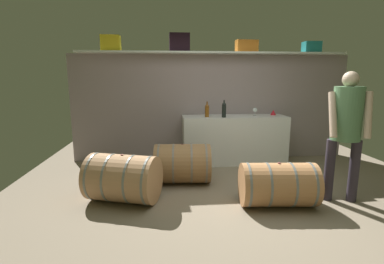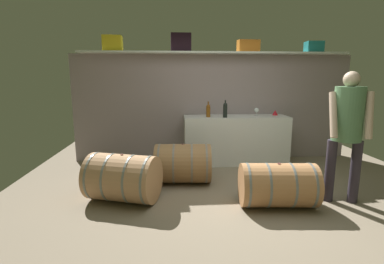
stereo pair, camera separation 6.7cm
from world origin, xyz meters
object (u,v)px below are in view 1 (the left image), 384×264
object	(u,v)px
toolcase_teal	(311,47)
wine_bottle_dark	(224,110)
wine_bottle_amber	(207,110)
winemaker_pouring	(346,124)
toolcase_orange	(247,46)
toolcase_black	(179,43)
toolcase_yellow	(111,43)
wine_barrel_far	(182,163)
wine_glass	(255,110)
wine_barrel_flank	(278,184)
red_funnel	(273,112)
work_cabinet	(234,139)
wine_barrel_near	(123,178)

from	to	relation	value
toolcase_teal	wine_bottle_dark	size ratio (longest dim) A/B	0.97
wine_bottle_amber	winemaker_pouring	world-z (taller)	winemaker_pouring
toolcase_orange	toolcase_black	bearing A→B (deg)	175.86
toolcase_yellow	toolcase_teal	size ratio (longest dim) A/B	1.10
wine_bottle_amber	wine_barrel_far	xyz separation A→B (m)	(-0.51, -0.92, -0.72)
wine_bottle_amber	wine_glass	size ratio (longest dim) A/B	1.83
wine_barrel_flank	red_funnel	bearing A→B (deg)	76.67
wine_bottle_dark	wine_glass	size ratio (longest dim) A/B	2.02
wine_glass	work_cabinet	bearing A→B (deg)	178.76
work_cabinet	wine_bottle_dark	bearing A→B (deg)	-145.81
winemaker_pouring	wine_barrel_near	bearing A→B (deg)	9.02
wine_barrel_near	toolcase_black	bearing A→B (deg)	83.00
toolcase_black	toolcase_orange	size ratio (longest dim) A/B	0.92
toolcase_black	wine_bottle_amber	bearing A→B (deg)	-31.93
work_cabinet	wine_bottle_amber	size ratio (longest dim) A/B	6.85
wine_glass	wine_barrel_flank	size ratio (longest dim) A/B	0.16
toolcase_teal	work_cabinet	xyz separation A→B (m)	(-1.51, -0.20, -1.74)
wine_glass	red_funnel	xyz separation A→B (m)	(0.40, 0.10, -0.06)
wine_bottle_amber	wine_bottle_dark	size ratio (longest dim) A/B	0.91
toolcase_teal	wine_bottle_amber	distance (m)	2.38
toolcase_black	red_funnel	xyz separation A→B (m)	(1.81, -0.11, -1.30)
wine_glass	wine_barrel_flank	world-z (taller)	wine_glass
wine_bottle_dark	red_funnel	distance (m)	1.06
wine_barrel_near	wine_bottle_amber	bearing A→B (deg)	67.06
work_cabinet	winemaker_pouring	size ratio (longest dim) A/B	1.15
toolcase_black	toolcase_orange	xyz separation A→B (m)	(1.27, 0.00, -0.05)
wine_bottle_amber	wine_barrel_near	distance (m)	2.16
wine_bottle_amber	toolcase_black	bearing A→B (deg)	149.22
wine_barrel_flank	work_cabinet	bearing A→B (deg)	98.19
toolcase_teal	toolcase_yellow	bearing A→B (deg)	-175.66
toolcase_black	work_cabinet	xyz separation A→B (m)	(1.02, -0.20, -1.80)
toolcase_black	red_funnel	size ratio (longest dim) A/B	3.34
wine_glass	winemaker_pouring	xyz separation A→B (m)	(0.63, -1.87, 0.03)
wine_bottle_dark	wine_glass	xyz separation A→B (m)	(0.63, 0.15, -0.03)
wine_bottle_amber	wine_barrel_far	size ratio (longest dim) A/B	0.32
toolcase_black	wine_barrel_flank	world-z (taller)	toolcase_black
work_cabinet	red_funnel	distance (m)	0.94
toolcase_orange	toolcase_teal	xyz separation A→B (m)	(1.27, 0.00, -0.01)
wine_glass	wine_bottle_dark	bearing A→B (deg)	-166.13
wine_barrel_far	wine_bottle_dark	bearing A→B (deg)	49.82
red_funnel	toolcase_orange	bearing A→B (deg)	168.39
wine_barrel_flank	toolcase_orange	bearing A→B (deg)	91.45
wine_bottle_amber	wine_barrel_near	world-z (taller)	wine_bottle_amber
toolcase_black	winemaker_pouring	xyz separation A→B (m)	(2.04, -2.07, -1.21)
wine_bottle_amber	winemaker_pouring	xyz separation A→B (m)	(1.55, -1.79, 0.02)
toolcase_orange	red_funnel	bearing A→B (deg)	-15.74
toolcase_yellow	toolcase_teal	world-z (taller)	toolcase_yellow
toolcase_teal	wine_barrel_near	world-z (taller)	toolcase_teal
wine_glass	wine_barrel_flank	bearing A→B (deg)	-97.81
red_funnel	wine_barrel_near	size ratio (longest dim) A/B	0.10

